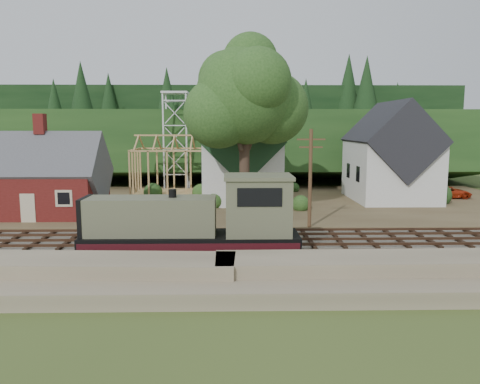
{
  "coord_description": "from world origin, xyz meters",
  "views": [
    {
      "loc": [
        0.79,
        -30.91,
        8.19
      ],
      "look_at": [
        1.53,
        6.0,
        3.0
      ],
      "focal_mm": 35.0,
      "sensor_mm": 36.0,
      "label": 1
    }
  ],
  "objects_px": {
    "car_blue": "(115,209)",
    "patio_set": "(100,200)",
    "locomotive": "(199,225)",
    "car_red": "(449,192)"
  },
  "relations": [
    {
      "from": "locomotive",
      "to": "car_red",
      "type": "bearing_deg",
      "value": 41.25
    },
    {
      "from": "car_blue",
      "to": "car_red",
      "type": "distance_m",
      "value": 35.94
    },
    {
      "from": "car_blue",
      "to": "patio_set",
      "type": "distance_m",
      "value": 4.66
    },
    {
      "from": "car_blue",
      "to": "car_red",
      "type": "bearing_deg",
      "value": 14.97
    },
    {
      "from": "car_red",
      "to": "patio_set",
      "type": "bearing_deg",
      "value": 115.53
    },
    {
      "from": "locomotive",
      "to": "car_blue",
      "type": "bearing_deg",
      "value": 122.61
    },
    {
      "from": "patio_set",
      "to": "car_red",
      "type": "bearing_deg",
      "value": 22.77
    },
    {
      "from": "locomotive",
      "to": "car_red",
      "type": "xyz_separation_m",
      "value": [
        26.23,
        23.0,
        -1.3
      ]
    },
    {
      "from": "car_blue",
      "to": "locomotive",
      "type": "bearing_deg",
      "value": -58.72
    },
    {
      "from": "car_red",
      "to": "patio_set",
      "type": "distance_m",
      "value": 37.5
    }
  ]
}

